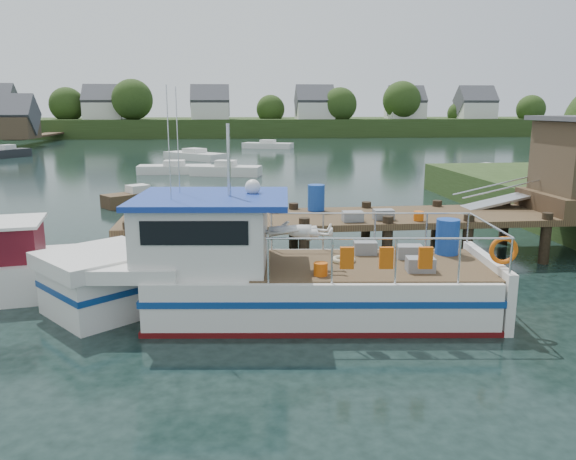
{
  "coord_description": "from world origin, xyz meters",
  "views": [
    {
      "loc": [
        -2.74,
        -17.12,
        4.74
      ],
      "look_at": [
        -1.0,
        -1.5,
        1.3
      ],
      "focal_mm": 35.0,
      "sensor_mm": 36.0,
      "label": 1
    }
  ],
  "objects": [
    {
      "name": "ground_plane",
      "position": [
        0.0,
        0.0,
        0.0
      ],
      "size": [
        160.0,
        160.0,
        0.0
      ],
      "primitive_type": "plane",
      "color": "black"
    },
    {
      "name": "far_shore",
      "position": [
        0.01,
        82.37,
        2.1
      ],
      "size": [
        140.0,
        42.55,
        9.22
      ],
      "color": "#2B401A",
      "rests_on": "ground"
    },
    {
      "name": "dock",
      "position": [
        6.51,
        0.01,
        2.24
      ],
      "size": [
        16.6,
        3.0,
        4.78
      ],
      "color": "#4B3923",
      "rests_on": "ground"
    },
    {
      "name": "lobster_boat",
      "position": [
        -1.94,
        -4.61,
        0.95
      ],
      "size": [
        10.86,
        4.12,
        5.23
      ],
      "rotation": [
        0.0,
        0.0,
        -0.11
      ],
      "color": "silver",
      "rests_on": "ground"
    },
    {
      "name": "moored_rowboat",
      "position": [
        -7.08,
        11.02,
        0.37
      ],
      "size": [
        3.49,
        2.98,
        1.0
      ],
      "rotation": [
        0.0,
        0.0,
        0.1
      ],
      "color": "#4B3923",
      "rests_on": "ground"
    },
    {
      "name": "moored_far",
      "position": [
        2.31,
        50.0,
        0.37
      ],
      "size": [
        6.21,
        3.99,
        1.0
      ],
      "rotation": [
        0.0,
        0.0,
        -0.11
      ],
      "color": "silver",
      "rests_on": "ground"
    },
    {
      "name": "moored_a",
      "position": [
        -6.47,
        24.67,
        0.36
      ],
      "size": [
        5.27,
        1.89,
        0.96
      ],
      "rotation": [
        0.0,
        0.0,
        -0.37
      ],
      "color": "silver",
      "rests_on": "ground"
    },
    {
      "name": "moored_b",
      "position": [
        -2.72,
        22.95,
        0.4
      ],
      "size": [
        5.16,
        2.87,
        1.08
      ],
      "rotation": [
        0.0,
        0.0,
        0.35
      ],
      "color": "silver",
      "rests_on": "ground"
    },
    {
      "name": "moored_c",
      "position": [
        14.45,
        18.02,
        0.41
      ],
      "size": [
        7.28,
        5.65,
        1.11
      ],
      "rotation": [
        0.0,
        0.0,
        0.36
      ],
      "color": "silver",
      "rests_on": "ground"
    },
    {
      "name": "moored_d",
      "position": [
        -5.56,
        35.61,
        0.39
      ],
      "size": [
        5.99,
        5.86,
        1.06
      ],
      "rotation": [
        0.0,
        0.0,
        0.28
      ],
      "color": "silver",
      "rests_on": "ground"
    },
    {
      "name": "moored_e",
      "position": [
        -23.76,
        40.29,
        0.45
      ],
      "size": [
        3.59,
        4.57,
        1.22
      ],
      "rotation": [
        0.0,
        0.0,
        -0.37
      ],
      "color": "black",
      "rests_on": "ground"
    }
  ]
}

